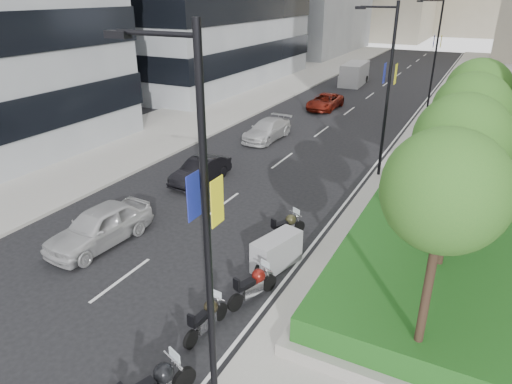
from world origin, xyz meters
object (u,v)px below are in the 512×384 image
Objects in this scene: lamp_post_2 at (434,48)px; car_a at (100,226)px; motorcycle_5 at (277,252)px; lamp_post_1 at (386,84)px; car_c at (267,130)px; motorcycle_3 at (207,317)px; motorcycle_6 at (287,227)px; delivery_van at (354,75)px; lamp_post_0 at (200,221)px; car_b at (201,170)px; car_d at (325,102)px; motorcycle_4 at (254,285)px.

car_a is at bearing -104.93° from lamp_post_2.
car_a reaches higher than motorcycle_5.
lamp_post_1 is 10.06m from car_c.
motorcycle_3 is at bearing -92.49° from lamp_post_2.
car_c is at bearing 53.96° from motorcycle_6.
lamp_post_0 is at bearing -81.44° from delivery_van.
lamp_post_0 reaches higher than car_b.
car_d is (-7.77, -4.28, -4.42)m from lamp_post_2.
car_d is (0.39, 18.79, -0.00)m from car_b.
lamp_post_2 is at bearing 90.00° from lamp_post_0.
car_b is at bearing 94.80° from car_a.
car_c is (-0.20, 8.53, 0.03)m from car_b.
motorcycle_3 is at bearing -82.80° from delivery_van.
lamp_post_2 is 33.23m from motorcycle_3.
car_d is at bearing 33.23° from motorcycle_4.
motorcycle_6 is (-1.61, 8.40, -4.52)m from lamp_post_0.
lamp_post_2 reaches higher than motorcycle_5.
car_c is at bearing -119.89° from lamp_post_2.
motorcycle_3 is at bearing -95.49° from lamp_post_1.
lamp_post_1 is at bearing -74.28° from delivery_van.
lamp_post_2 reaches higher than motorcycle_4.
lamp_post_1 reaches higher than delivery_van.
motorcycle_5 is 15.92m from car_c.
car_a is at bearing -85.42° from car_b.
car_a is at bearing 105.22° from motorcycle_4.
car_a is (-8.11, -12.40, -4.28)m from lamp_post_1.
delivery_van is (-7.12, 34.41, 0.52)m from motorcycle_6.
motorcycle_3 is 19.61m from car_c.
car_b is (-7.23, 7.78, 0.08)m from motorcycle_4.
lamp_post_2 is 12.38m from delivery_van.
lamp_post_0 is at bearing -140.85° from motorcycle_3.
motorcycle_4 is 0.45× the size of car_a.
motorcycle_3 is at bearing -169.45° from motorcycle_5.
lamp_post_1 is 15.42m from car_a.
lamp_post_1 is 11.64m from motorcycle_5.
car_d is (0.34, 26.12, -0.14)m from car_a.
delivery_van is (-0.96, 12.09, 0.42)m from car_d.
lamp_post_0 reaches higher than car_a.
lamp_post_2 is 4.36× the size of motorcycle_4.
motorcycle_6 reaches higher than motorcycle_3.
delivery_van is at bearing 95.97° from car_d.
motorcycle_6 is (-1.61, -26.60, -4.52)m from lamp_post_2.
motorcycle_4 is at bearing -62.52° from car_c.
delivery_van reaches higher than car_c.
motorcycle_4 is 17.93m from car_c.
motorcycle_5 is 0.47× the size of car_d.
lamp_post_0 is 4.36× the size of motorcycle_4.
motorcycle_5 is 37.31m from delivery_van.
lamp_post_1 is at bearing -19.51° from car_c.
car_c is (-6.75, 12.06, 0.12)m from motorcycle_6.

